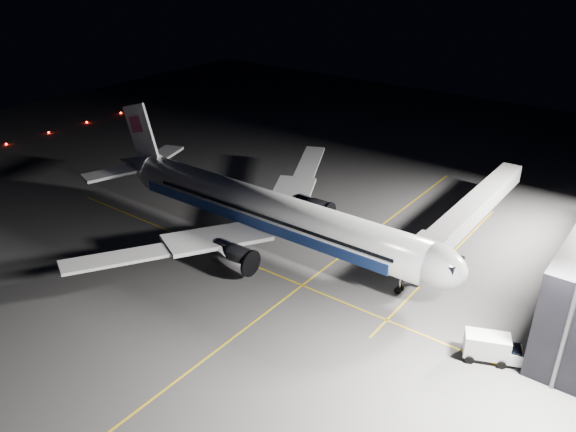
# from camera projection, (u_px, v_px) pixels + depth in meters

# --- Properties ---
(ground) EXTENTS (200.00, 200.00, 0.00)m
(ground) POSITION_uv_depth(u_px,v_px,m) (270.00, 244.00, 80.72)
(ground) COLOR #4C4C4F
(ground) RESTS_ON ground
(guide_line_main) EXTENTS (0.25, 80.00, 0.01)m
(guide_line_main) POSITION_uv_depth(u_px,v_px,m) (328.00, 266.00, 75.33)
(guide_line_main) COLOR gold
(guide_line_main) RESTS_ON ground
(guide_line_cross) EXTENTS (70.00, 0.25, 0.01)m
(guide_line_cross) POSITION_uv_depth(u_px,v_px,m) (243.00, 261.00, 76.42)
(guide_line_cross) COLOR gold
(guide_line_cross) RESTS_ON ground
(guide_line_side) EXTENTS (0.25, 40.00, 0.01)m
(guide_line_side) POSITION_uv_depth(u_px,v_px,m) (443.00, 263.00, 76.02)
(guide_line_side) COLOR gold
(guide_line_side) RESTS_ON ground
(airliner) EXTENTS (61.48, 54.22, 16.64)m
(airliner) POSITION_uv_depth(u_px,v_px,m) (264.00, 210.00, 79.02)
(airliner) COLOR silver
(airliner) RESTS_ON ground
(jet_bridge) EXTENTS (3.60, 34.40, 6.30)m
(jet_bridge) POSITION_uv_depth(u_px,v_px,m) (469.00, 212.00, 79.77)
(jet_bridge) COLOR #B2B2B7
(jet_bridge) RESTS_ON ground
(taxiway_lights) EXTENTS (0.44, 60.44, 0.44)m
(taxiway_lights) POSITION_uv_depth(u_px,v_px,m) (6.00, 144.00, 119.46)
(taxiway_lights) COLOR #FF140A
(taxiway_lights) RESTS_ON ground
(service_truck) EXTENTS (6.22, 4.38, 2.97)m
(service_truck) POSITION_uv_depth(u_px,v_px,m) (492.00, 347.00, 57.84)
(service_truck) COLOR silver
(service_truck) RESTS_ON ground
(baggage_tug) EXTENTS (2.59, 2.12, 1.81)m
(baggage_tug) POSITION_uv_depth(u_px,v_px,m) (280.00, 196.00, 93.64)
(baggage_tug) COLOR black
(baggage_tug) RESTS_ON ground
(safety_cone_a) EXTENTS (0.36, 0.36, 0.54)m
(safety_cone_a) POSITION_uv_depth(u_px,v_px,m) (309.00, 234.00, 82.96)
(safety_cone_a) COLOR #E35809
(safety_cone_a) RESTS_ON ground
(safety_cone_b) EXTENTS (0.43, 0.43, 0.65)m
(safety_cone_b) POSITION_uv_depth(u_px,v_px,m) (337.00, 232.00, 83.39)
(safety_cone_b) COLOR #E35809
(safety_cone_b) RESTS_ON ground
(safety_cone_c) EXTENTS (0.42, 0.42, 0.63)m
(safety_cone_c) POSITION_uv_depth(u_px,v_px,m) (338.00, 220.00, 87.02)
(safety_cone_c) COLOR #E35809
(safety_cone_c) RESTS_ON ground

